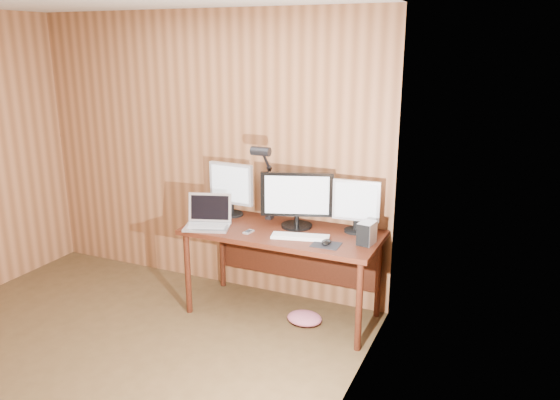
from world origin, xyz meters
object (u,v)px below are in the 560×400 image
Objects in this scene: monitor_right at (356,205)px; laptop at (208,219)px; keyboard at (300,237)px; desk at (286,242)px; monitor_center at (297,199)px; speaker at (360,230)px; mouse at (326,242)px; monitor_left at (231,187)px; desk_lamp at (265,172)px; phone at (248,232)px; hard_drive at (367,233)px.

monitor_right is 1.22m from laptop.
keyboard is (0.80, 0.04, -0.05)m from laptop.
monitor_center is at bearing 37.44° from desk.
keyboard is 0.47m from speaker.
monitor_center is 5.14× the size of mouse.
desk_lamp is at bearing -3.92° from monitor_left.
monitor_left reaches higher than phone.
mouse is at bearing -58.68° from monitor_center.
keyboard is 3.77× the size of speaker.
desk is at bearing 161.38° from mouse.
keyboard is 2.73× the size of hard_drive.
laptop reaches higher than mouse.
hard_drive is 0.95m from phone.
desk_lamp is (0.35, -0.04, 0.18)m from monitor_left.
monitor_right is 0.31m from hard_drive.
monitor_left is 1.09× the size of laptop.
desk_lamp is (-0.42, 0.25, 0.42)m from keyboard.
mouse is at bearing -144.18° from hard_drive.
monitor_center is at bearing -2.49° from monitor_left.
monitor_center is at bearing 104.80° from keyboard.
desk is at bearing -8.59° from monitor_left.
speaker is (1.20, -0.11, -0.19)m from monitor_left.
desk is at bearing 179.54° from hard_drive.
mouse is (0.36, -0.30, -0.22)m from monitor_center.
hard_drive is at bearing -6.66° from monitor_left.
laptop is at bearing -168.10° from monitor_right.
desk_lamp is (-0.78, -0.06, 0.20)m from monitor_right.
monitor_center is 0.48m from monitor_right.
keyboard is 0.52m from hard_drive.
monitor_right is at bearing 122.38° from speaker.
mouse is 0.16× the size of desk_lamp.
phone is 0.15× the size of desk_lamp.
speaker is at bearing 1.03° from desk.
speaker is at bearing 63.97° from mouse.
monitor_center reaches higher than hard_drive.
monitor_center is 0.48m from phone.
monitor_center is at bearing 175.43° from speaker.
desk is 15.37× the size of phone.
keyboard is at bearing -42.05° from desk.
keyboard is at bearing -28.06° from desk_lamp.
desk_lamp is (-0.66, 0.32, 0.41)m from mouse.
speaker is (0.55, -0.04, -0.18)m from monitor_center.
monitor_right reaches higher than mouse.
speaker is 0.18× the size of desk_lamp.
desk is at bearing -161.63° from monitor_center.
desk is 0.67m from laptop.
phone is 0.84× the size of speaker.
desk_lamp is (0.38, 0.29, 0.37)m from laptop.
mouse is (-0.12, -0.37, -0.21)m from monitor_right.
desk_lamp reaches higher than desk.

